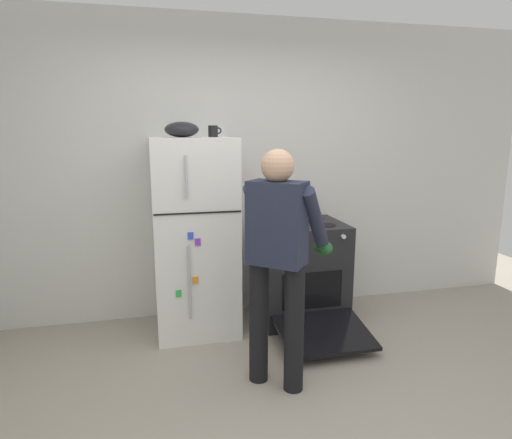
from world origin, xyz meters
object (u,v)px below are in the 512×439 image
(mixing_bowl, at_px, (182,129))
(coffee_mug, at_px, (213,131))
(red_pot, at_px, (286,218))
(refrigerator, at_px, (195,236))
(stove_range, at_px, (301,272))
(person_cook, at_px, (279,249))

(mixing_bowl, bearing_deg, coffee_mug, 10.78)
(red_pot, xyz_separation_m, mixing_bowl, (-0.87, 0.05, 0.76))
(refrigerator, distance_m, red_pot, 0.80)
(stove_range, height_order, mixing_bowl, mixing_bowl)
(refrigerator, height_order, coffee_mug, coffee_mug)
(stove_range, distance_m, red_pot, 0.55)
(red_pot, distance_m, mixing_bowl, 1.15)
(coffee_mug, bearing_deg, person_cook, -75.47)
(refrigerator, distance_m, coffee_mug, 0.90)
(refrigerator, distance_m, mixing_bowl, 0.89)
(coffee_mug, distance_m, mixing_bowl, 0.27)
(refrigerator, relative_size, person_cook, 1.03)
(stove_range, xyz_separation_m, coffee_mug, (-0.77, 0.07, 1.26))
(mixing_bowl, bearing_deg, red_pot, -3.29)
(red_pot, bearing_deg, coffee_mug, 170.67)
(red_pot, bearing_deg, refrigerator, 176.41)
(red_pot, distance_m, coffee_mug, 0.96)
(refrigerator, xyz_separation_m, coffee_mug, (0.18, 0.05, 0.88))
(coffee_mug, relative_size, mixing_bowl, 0.41)
(refrigerator, bearing_deg, stove_range, -1.05)
(coffee_mug, bearing_deg, mixing_bowl, -169.22)
(person_cook, distance_m, mixing_bowl, 1.36)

